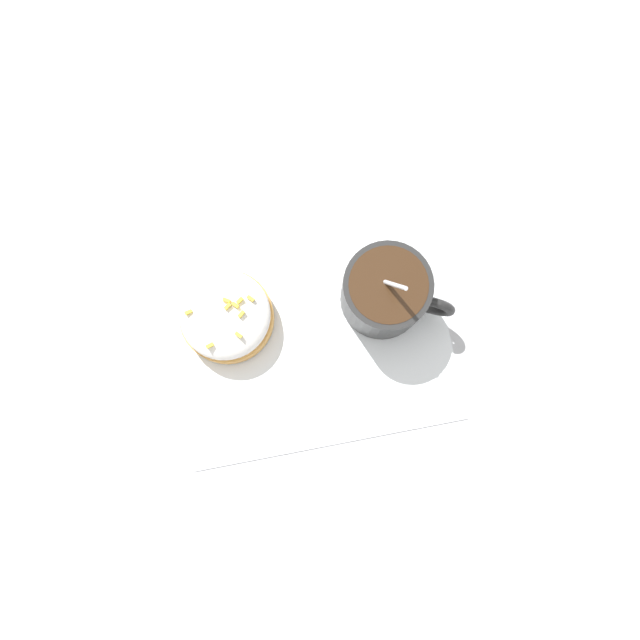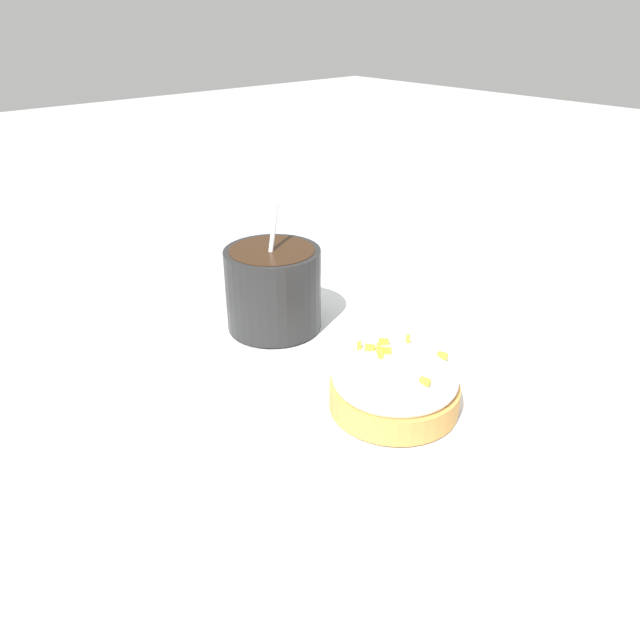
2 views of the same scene
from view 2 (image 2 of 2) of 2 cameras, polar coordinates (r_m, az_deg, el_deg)
name	(u,v)px [view 2 (image 2 of 2)]	position (r m, az deg, el deg)	size (l,w,h in m)	color
ground_plane	(333,362)	(0.51, 1.18, -3.83)	(3.00, 3.00, 0.00)	#B2B2B7
paper_napkin	(333,360)	(0.51, 1.18, -3.68)	(0.28, 0.27, 0.00)	white
coffee_cup	(273,285)	(0.54, -4.33, 3.24)	(0.10, 0.08, 0.11)	black
frosted_pastry	(395,383)	(0.44, 6.84, -5.77)	(0.09, 0.09, 0.05)	#D19347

